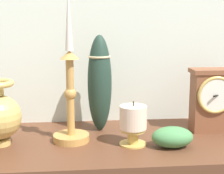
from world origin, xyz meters
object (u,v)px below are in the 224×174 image
object	(u,v)px
candlestick_tall_left	(70,97)
tall_ceramic_vase	(100,83)
pillar_candle_front	(133,122)
mantel_clock	(212,99)

from	to	relation	value
candlestick_tall_left	tall_ceramic_vase	bearing A→B (deg)	47.79
pillar_candle_front	candlestick_tall_left	bearing A→B (deg)	166.35
pillar_candle_front	tall_ceramic_vase	size ratio (longest dim) A/B	0.42
candlestick_tall_left	tall_ceramic_vase	size ratio (longest dim) A/B	1.45
pillar_candle_front	mantel_clock	bearing A→B (deg)	20.89
mantel_clock	tall_ceramic_vase	size ratio (longest dim) A/B	0.66
candlestick_tall_left	tall_ceramic_vase	world-z (taller)	candlestick_tall_left
candlestick_tall_left	tall_ceramic_vase	xyz separation A→B (cm)	(7.92, 8.73, 1.69)
candlestick_tall_left	pillar_candle_front	world-z (taller)	candlestick_tall_left
mantel_clock	candlestick_tall_left	size ratio (longest dim) A/B	0.45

